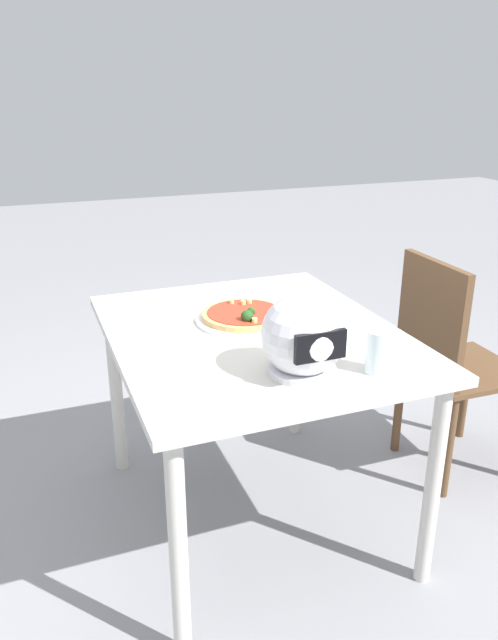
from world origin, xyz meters
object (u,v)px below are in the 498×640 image
at_px(chair_side, 447,357).
at_px(drinking_glass, 378,352).
at_px(dining_table, 253,355).
at_px(motorcycle_helmet, 303,336).
at_px(pizza, 246,314).

bearing_deg(chair_side, drinking_glass, 35.14).
distance_m(drinking_glass, chair_side, 0.80).
height_order(drinking_glass, chair_side, chair_side).
height_order(dining_table, motorcycle_helmet, motorcycle_helmet).
xyz_separation_m(motorcycle_helmet, chair_side, (-0.81, -0.36, -0.34)).
xyz_separation_m(pizza, drinking_glass, (-0.20, 0.50, 0.04)).
bearing_deg(drinking_glass, chair_side, -144.86).
distance_m(motorcycle_helmet, drinking_glass, 0.22).
distance_m(dining_table, pizza, 0.14).
bearing_deg(chair_side, dining_table, 1.08).
relative_size(pizza, chair_side, 0.33).
xyz_separation_m(dining_table, drinking_glass, (-0.21, 0.41, 0.15)).
relative_size(motorcycle_helmet, chair_side, 0.26).
xyz_separation_m(pizza, motorcycle_helmet, (-0.00, 0.43, 0.09)).
xyz_separation_m(motorcycle_helmet, drinking_glass, (-0.20, 0.07, -0.05)).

